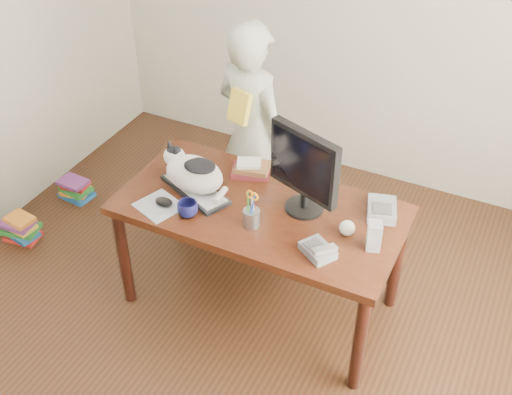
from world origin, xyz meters
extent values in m
plane|color=black|center=(0.00, 0.00, 0.00)|extent=(4.50, 4.50, 0.00)
plane|color=beige|center=(0.00, 2.25, 1.35)|extent=(4.00, 0.00, 4.00)
cube|color=black|center=(0.00, 0.60, 0.72)|extent=(1.60, 0.80, 0.05)
cylinder|color=black|center=(-0.74, 0.26, 0.35)|extent=(0.07, 0.07, 0.70)
cylinder|color=black|center=(0.74, 0.26, 0.35)|extent=(0.07, 0.07, 0.70)
cylinder|color=black|center=(-0.74, 0.94, 0.35)|extent=(0.07, 0.07, 0.70)
cylinder|color=black|center=(0.74, 0.94, 0.35)|extent=(0.07, 0.07, 0.70)
cube|color=black|center=(0.00, 0.96, 0.40)|extent=(1.45, 0.03, 0.50)
cube|color=black|center=(-0.40, 0.56, 0.76)|extent=(0.49, 0.35, 0.02)
cube|color=silver|center=(-0.40, 0.56, 0.78)|extent=(0.45, 0.31, 0.01)
ellipsoid|color=white|center=(-0.40, 0.56, 0.87)|extent=(0.41, 0.34, 0.22)
ellipsoid|color=white|center=(-0.55, 0.61, 0.92)|extent=(0.17, 0.16, 0.12)
ellipsoid|color=black|center=(-0.55, 0.61, 0.96)|extent=(0.11, 0.11, 0.05)
cone|color=black|center=(-0.59, 0.62, 0.98)|extent=(0.08, 0.07, 0.07)
cone|color=black|center=(-0.53, 0.59, 0.98)|extent=(0.07, 0.08, 0.07)
ellipsoid|color=black|center=(-0.34, 0.54, 0.96)|extent=(0.23, 0.21, 0.05)
cylinder|color=white|center=(-0.22, 0.54, 0.80)|extent=(0.05, 0.15, 0.05)
cylinder|color=black|center=(0.23, 0.69, 0.76)|extent=(0.28, 0.28, 0.02)
cylinder|color=black|center=(0.23, 0.69, 0.82)|extent=(0.06, 0.06, 0.10)
cube|color=black|center=(0.22, 0.68, 1.07)|extent=(0.44, 0.20, 0.38)
cube|color=black|center=(0.21, 0.65, 1.07)|extent=(0.38, 0.14, 0.32)
cylinder|color=gray|center=(0.03, 0.44, 0.80)|extent=(0.11, 0.11, 0.10)
cylinder|color=black|center=(0.01, 0.45, 0.89)|extent=(0.04, 0.03, 0.15)
cylinder|color=#0D3FC1|center=(0.04, 0.42, 0.89)|extent=(0.03, 0.03, 0.15)
cylinder|color=#A7171A|center=(0.03, 0.45, 0.89)|extent=(0.02, 0.04, 0.15)
cylinder|color=#17761D|center=(0.02, 0.42, 0.89)|extent=(0.02, 0.03, 0.15)
cylinder|color=#B4B4B9|center=(0.04, 0.43, 0.90)|extent=(0.01, 0.03, 0.11)
cylinder|color=#B4B4B9|center=(0.04, 0.43, 0.90)|extent=(0.02, 0.02, 0.11)
torus|color=orange|center=(0.02, 0.43, 0.96)|extent=(0.05, 0.03, 0.05)
torus|color=orange|center=(0.05, 0.42, 0.96)|extent=(0.05, 0.03, 0.05)
cube|color=#9FA4AA|center=(-0.51, 0.36, 0.75)|extent=(0.30, 0.28, 0.01)
ellipsoid|color=black|center=(-0.49, 0.38, 0.77)|extent=(0.13, 0.10, 0.04)
imported|color=#0D0E36|center=(-0.32, 0.36, 0.79)|extent=(0.16, 0.16, 0.09)
cube|color=#5D5C61|center=(0.43, 0.38, 0.77)|extent=(0.22, 0.20, 0.04)
cube|color=#444346|center=(0.40, 0.39, 0.80)|extent=(0.10, 0.11, 0.01)
cube|color=#B4B4B9|center=(0.47, 0.37, 0.80)|extent=(0.12, 0.15, 0.05)
cube|color=gray|center=(0.67, 0.55, 0.83)|extent=(0.09, 0.10, 0.16)
sphere|color=white|center=(0.51, 0.59, 0.79)|extent=(0.08, 0.08, 0.08)
cube|color=#4F151A|center=(-0.19, 0.87, 0.77)|extent=(0.26, 0.23, 0.04)
cube|color=#55371D|center=(-0.18, 0.86, 0.80)|extent=(0.23, 0.19, 0.03)
cube|color=silver|center=(-0.20, 0.86, 0.82)|extent=(0.17, 0.16, 0.02)
cube|color=#5D5C61|center=(0.63, 0.84, 0.78)|extent=(0.21, 0.24, 0.06)
cube|color=#444346|center=(0.63, 0.81, 0.81)|extent=(0.13, 0.13, 0.01)
imported|color=silver|center=(-0.37, 1.25, 0.77)|extent=(0.64, 0.52, 1.54)
cube|color=yellow|center=(-0.37, 1.08, 1.05)|extent=(0.16, 0.13, 0.20)
cube|color=#AC1E18|center=(-1.75, 0.40, 0.01)|extent=(0.25, 0.19, 0.03)
cube|color=#185195|center=(-1.74, 0.39, 0.04)|extent=(0.23, 0.18, 0.03)
cube|color=#227127|center=(-1.76, 0.41, 0.08)|extent=(0.27, 0.22, 0.03)
cube|color=gold|center=(-1.75, 0.40, 0.11)|extent=(0.21, 0.16, 0.03)
cube|color=#6B2F76|center=(-1.76, 0.39, 0.14)|extent=(0.23, 0.17, 0.03)
cube|color=orange|center=(-1.74, 0.41, 0.17)|extent=(0.21, 0.17, 0.03)
cube|color=#185195|center=(-1.72, 0.95, 0.02)|extent=(0.25, 0.19, 0.03)
cube|color=orange|center=(-1.73, 0.96, 0.05)|extent=(0.22, 0.19, 0.03)
cube|color=#227127|center=(-1.71, 0.94, 0.08)|extent=(0.24, 0.19, 0.03)
cube|color=#AC1E18|center=(-1.72, 0.96, 0.11)|extent=(0.21, 0.16, 0.03)
cube|color=#6B2F76|center=(-1.73, 0.94, 0.14)|extent=(0.22, 0.17, 0.03)
camera|label=1|loc=(1.22, -1.93, 2.97)|focal=45.00mm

